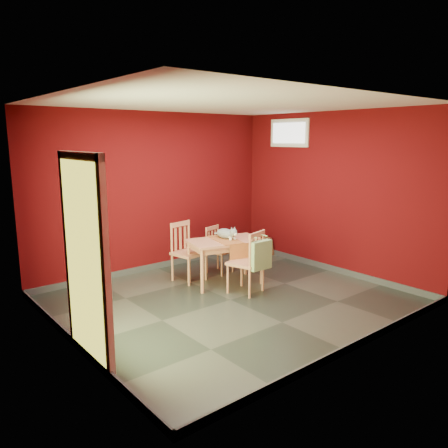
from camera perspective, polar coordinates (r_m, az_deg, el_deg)
ground at (r=6.29m, az=0.85°, el=-9.88°), size 4.50×4.50×0.00m
room_shell at (r=6.27m, az=0.85°, el=-9.45°), size 4.50×4.50×4.50m
doorway at (r=4.51m, az=-17.81°, el=-3.90°), size 0.06×1.01×2.13m
window at (r=8.14m, az=8.50°, el=11.68°), size 0.05×0.90×0.50m
outlet_plate at (r=8.64m, az=0.45°, el=-1.94°), size 0.08×0.02×0.12m
dining_table at (r=6.81m, az=0.16°, el=-2.80°), size 1.25×0.91×0.70m
table_runner at (r=6.71m, az=0.79°, el=-2.69°), size 0.48×0.75×0.35m
chair_far_left at (r=7.02m, az=-4.88°, el=-3.52°), size 0.51×0.51×0.95m
chair_far_right at (r=7.42m, az=-0.80°, el=-3.30°), size 0.45×0.45×0.79m
chair_near at (r=6.43m, az=3.18°, el=-4.88°), size 0.54×0.54×0.94m
tote_bag at (r=6.27m, az=4.80°, el=-4.06°), size 0.35×0.20×0.49m
cat at (r=6.86m, az=0.23°, el=-1.01°), size 0.40×0.49×0.22m
picture_frame at (r=8.70m, az=5.57°, el=-2.74°), size 0.16×0.37×0.36m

